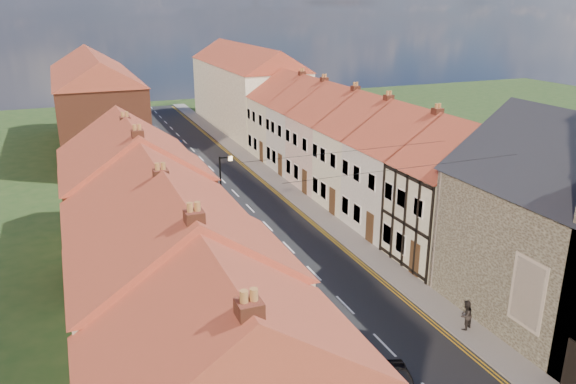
# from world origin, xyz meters

# --- Properties ---
(road) EXTENTS (7.00, 90.00, 0.02)m
(road) POSITION_xyz_m (0.00, 30.00, 0.01)
(road) COLOR black
(road) RESTS_ON ground
(pavement_left) EXTENTS (1.80, 90.00, 0.12)m
(pavement_left) POSITION_xyz_m (-4.40, 30.00, 0.06)
(pavement_left) COLOR gray
(pavement_left) RESTS_ON ground
(pavement_right) EXTENTS (1.80, 90.00, 0.12)m
(pavement_right) POSITION_xyz_m (4.40, 30.00, 0.06)
(pavement_right) COLOR gray
(pavement_right) RESTS_ON ground
(cottage_r_tudor) EXTENTS (8.30, 5.20, 9.00)m
(cottage_r_tudor) POSITION_xyz_m (9.27, 12.70, 4.47)
(cottage_r_tudor) COLOR white
(cottage_r_tudor) RESTS_ON ground
(cottage_r_white_near) EXTENTS (8.30, 6.00, 9.00)m
(cottage_r_white_near) POSITION_xyz_m (9.30, 18.10, 4.47)
(cottage_r_white_near) COLOR silver
(cottage_r_white_near) RESTS_ON ground
(cottage_r_cream_mid) EXTENTS (8.30, 5.20, 9.00)m
(cottage_r_cream_mid) POSITION_xyz_m (9.30, 23.50, 4.48)
(cottage_r_cream_mid) COLOR white
(cottage_r_cream_mid) RESTS_ON ground
(cottage_r_pink) EXTENTS (8.30, 6.00, 9.00)m
(cottage_r_pink) POSITION_xyz_m (9.30, 28.90, 4.47)
(cottage_r_pink) COLOR #FFD1C9
(cottage_r_pink) RESTS_ON ground
(cottage_r_white_far) EXTENTS (8.30, 5.20, 9.00)m
(cottage_r_white_far) POSITION_xyz_m (9.30, 34.30, 4.48)
(cottage_r_white_far) COLOR silver
(cottage_r_white_far) RESTS_ON ground
(cottage_r_cream_far) EXTENTS (8.30, 6.00, 9.00)m
(cottage_r_cream_far) POSITION_xyz_m (9.30, 39.70, 4.47)
(cottage_r_cream_far) COLOR white
(cottage_r_cream_far) RESTS_ON ground
(cottage_l_cream) EXTENTS (8.30, 6.30, 9.10)m
(cottage_l_cream) POSITION_xyz_m (-9.30, 5.55, 4.52)
(cottage_l_cream) COLOR white
(cottage_l_cream) RESTS_ON ground
(cottage_l_white) EXTENTS (8.30, 6.90, 8.80)m
(cottage_l_white) POSITION_xyz_m (-9.30, 11.95, 4.37)
(cottage_l_white) COLOR silver
(cottage_l_white) RESTS_ON ground
(cottage_l_brick_mid) EXTENTS (8.30, 5.70, 9.10)m
(cottage_l_brick_mid) POSITION_xyz_m (-9.30, 18.05, 4.53)
(cottage_l_brick_mid) COLOR brown
(cottage_l_brick_mid) RESTS_ON ground
(cottage_l_pink) EXTENTS (8.30, 6.30, 8.80)m
(cottage_l_pink) POSITION_xyz_m (-9.30, 23.85, 4.37)
(cottage_l_pink) COLOR #FFD1C9
(cottage_l_pink) RESTS_ON ground
(block_right_far) EXTENTS (8.30, 24.20, 10.50)m
(block_right_far) POSITION_xyz_m (9.30, 55.00, 5.29)
(block_right_far) COLOR white
(block_right_far) RESTS_ON ground
(block_left_far) EXTENTS (8.30, 24.20, 10.50)m
(block_left_far) POSITION_xyz_m (-9.30, 50.00, 5.29)
(block_left_far) COLOR brown
(block_left_far) RESTS_ON ground
(lamppost) EXTENTS (0.88, 0.15, 6.00)m
(lamppost) POSITION_xyz_m (-3.81, 20.00, 3.54)
(lamppost) COLOR black
(lamppost) RESTS_ON pavement_left
(car_mid) EXTENTS (1.78, 4.58, 1.49)m
(car_mid) POSITION_xyz_m (-2.66, 29.49, 0.74)
(car_mid) COLOR #B0B3B8
(car_mid) RESTS_ON ground
(car_far) EXTENTS (3.01, 4.80, 1.30)m
(car_far) POSITION_xyz_m (-2.54, 43.68, 0.65)
(car_far) COLOR navy
(car_far) RESTS_ON ground
(car_distant) EXTENTS (2.20, 4.12, 1.10)m
(car_distant) POSITION_xyz_m (-2.79, 54.66, 0.55)
(car_distant) COLOR silver
(car_distant) RESTS_ON ground
(pedestrian_left) EXTENTS (0.63, 0.49, 1.52)m
(pedestrian_left) POSITION_xyz_m (-4.60, 7.45, 0.88)
(pedestrian_left) COLOR black
(pedestrian_left) RESTS_ON pavement_left
(pedestrian_right) EXTENTS (0.88, 0.78, 1.51)m
(pedestrian_right) POSITION_xyz_m (4.29, 5.60, 0.88)
(pedestrian_right) COLOR #2A2522
(pedestrian_right) RESTS_ON pavement_right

